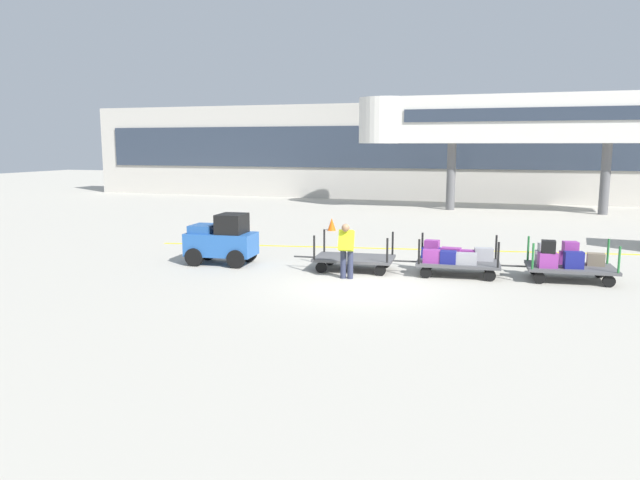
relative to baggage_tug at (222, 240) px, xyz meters
The scene contains 11 objects.
ground_plane 5.15m from the baggage_tug, 16.60° to the right, with size 120.00×120.00×0.00m, color #B2ADA0.
apron_lead_line 8.41m from the baggage_tug, 34.88° to the left, with size 21.92×0.20×0.01m, color yellow.
terminal_building 25.12m from the baggage_tug, 78.73° to the left, with size 53.94×2.51×6.44m.
jet_bridge 20.41m from the baggage_tug, 68.19° to the left, with size 16.71×3.00×6.37m.
baggage_tug is the anchor object (origin of this frame).
baggage_cart_lead 4.18m from the baggage_tug, ahead, with size 3.05×1.57×1.10m.
baggage_cart_middle 7.08m from the baggage_tug, ahead, with size 3.05×1.57×1.10m.
baggage_cart_tail 10.05m from the baggage_tug, ahead, with size 3.05×1.57×1.14m.
baggage_handler 4.34m from the baggage_tug, 12.03° to the right, with size 0.43×0.46×1.56m.
safety_cone_near 8.65m from the baggage_tug, 110.89° to the left, with size 0.36×0.36×0.55m, color #EA590F.
safety_cone_far 8.30m from the baggage_tug, 82.43° to the left, with size 0.36×0.36×0.55m, color #EA590F.
Camera 1 is at (3.70, -15.35, 3.68)m, focal length 34.11 mm.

